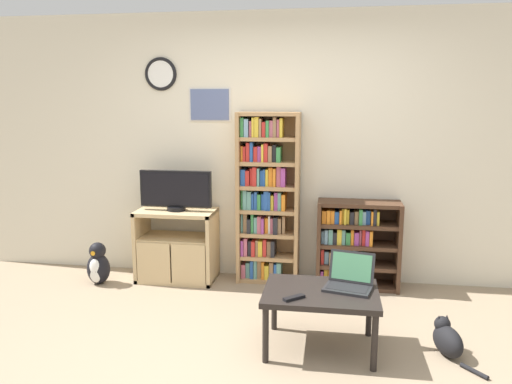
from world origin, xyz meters
name	(u,v)px	position (x,y,z in m)	size (l,w,h in m)	color
ground_plane	(253,369)	(0.00, 0.00, 0.00)	(18.00, 18.00, 0.00)	gray
wall_back	(282,148)	(-0.01, 1.84, 1.31)	(6.35, 0.09, 2.60)	beige
tv_stand	(177,245)	(-1.01, 1.56, 0.35)	(0.76, 0.43, 0.71)	tan
television	(176,190)	(-1.01, 1.56, 0.91)	(0.70, 0.18, 0.39)	black
bookshelf_tall	(266,199)	(-0.14, 1.68, 0.83)	(0.60, 0.26, 1.66)	tan
bookshelf_short	(353,244)	(0.70, 1.65, 0.42)	(0.77, 0.31, 0.83)	#472D1E
coffee_table	(321,297)	(0.43, 0.36, 0.39)	(0.81, 0.59, 0.44)	black
laptop	(349,279)	(0.63, 0.45, 0.50)	(0.38, 0.34, 0.25)	#232326
remote_near_laptop	(294,298)	(0.25, 0.18, 0.45)	(0.15, 0.14, 0.02)	black
cat	(447,339)	(1.32, 0.41, 0.11)	(0.32, 0.48, 0.26)	black
penguin_figurine	(98,265)	(-1.74, 1.32, 0.19)	(0.22, 0.20, 0.41)	black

